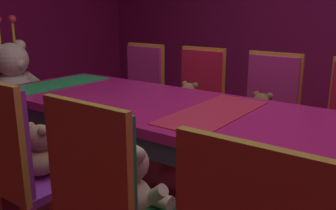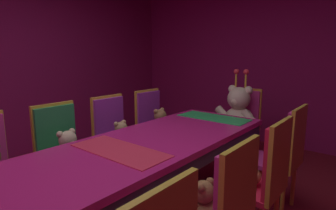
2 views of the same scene
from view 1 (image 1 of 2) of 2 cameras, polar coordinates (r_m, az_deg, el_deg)
banquet_table at (r=2.01m, az=7.23°, el=-3.48°), size 0.90×3.17×0.75m
chair_left_2 at (r=1.43m, az=-9.78°, el=-14.23°), size 0.42×0.41×0.98m
teddy_left_2 at (r=1.52m, az=-5.74°, el=-12.32°), size 0.26×0.33×0.31m
chair_left_3 at (r=1.89m, az=-22.90°, el=-7.82°), size 0.42×0.41×0.98m
teddy_left_3 at (r=1.96m, az=-19.26°, el=-7.19°), size 0.23×0.29×0.28m
chair_right_2 at (r=2.77m, az=15.59°, el=-0.13°), size 0.42×0.41×0.98m
teddy_right_2 at (r=2.65m, az=14.45°, el=-1.27°), size 0.22×0.28×0.26m
chair_right_3 at (r=3.05m, az=4.72°, el=1.68°), size 0.42×0.41×0.98m
teddy_right_3 at (r=2.94m, az=3.25°, el=0.70°), size 0.22×0.28×0.26m
chair_right_4 at (r=3.36m, az=-4.30°, el=2.94°), size 0.42×0.41×0.98m
throne_chair at (r=3.54m, az=-24.36°, el=2.26°), size 0.41×0.42×0.98m
king_teddy_bear at (r=3.38m, az=-23.17°, el=3.80°), size 0.61×0.47×0.78m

